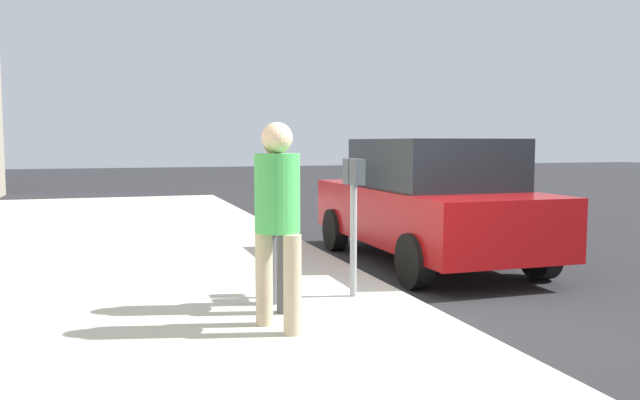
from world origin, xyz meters
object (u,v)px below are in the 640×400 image
at_px(parking_meter, 354,198).
at_px(pedestrian_bystander, 277,209).
at_px(parked_sedan_near, 428,201).
at_px(pedestrian_at_meter, 277,204).

relative_size(parking_meter, pedestrian_bystander, 0.81).
bearing_deg(parking_meter, parked_sedan_near, -42.91).
relative_size(parking_meter, pedestrian_at_meter, 0.83).
bearing_deg(parking_meter, pedestrian_bystander, 131.42).
bearing_deg(pedestrian_at_meter, parking_meter, 6.17).
bearing_deg(parked_sedan_near, pedestrian_bystander, 135.24).
distance_m(pedestrian_bystander, parked_sedan_near, 4.19).
distance_m(parking_meter, pedestrian_bystander, 1.37).
distance_m(parking_meter, pedestrian_at_meter, 0.89).
bearing_deg(parked_sedan_near, parking_meter, 137.09).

